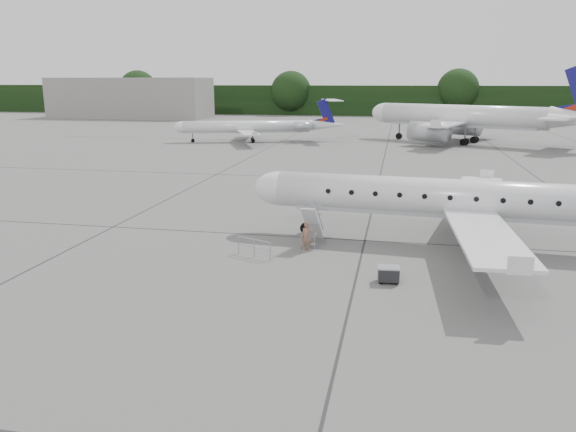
# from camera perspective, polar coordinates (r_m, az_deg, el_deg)

# --- Properties ---
(ground) EXTENTS (320.00, 320.00, 0.00)m
(ground) POSITION_cam_1_polar(r_m,az_deg,el_deg) (27.49, 14.86, -6.90)
(ground) COLOR slate
(ground) RESTS_ON ground
(treeline) EXTENTS (260.00, 4.00, 8.00)m
(treeline) POSITION_cam_1_polar(r_m,az_deg,el_deg) (155.84, 12.20, 11.36)
(treeline) COLOR black
(treeline) RESTS_ON ground
(terminal_building) EXTENTS (40.00, 14.00, 10.00)m
(terminal_building) POSITION_cam_1_polar(r_m,az_deg,el_deg) (151.87, -15.70, 11.49)
(terminal_building) COLOR slate
(terminal_building) RESTS_ON ground
(main_regional_jet) EXTENTS (31.91, 24.17, 7.75)m
(main_regional_jet) POSITION_cam_1_polar(r_m,az_deg,el_deg) (33.71, 18.90, 3.43)
(main_regional_jet) COLOR silver
(main_regional_jet) RESTS_ON ground
(airstair) EXTENTS (1.04, 2.44, 2.43)m
(airstair) POSITION_cam_1_polar(r_m,az_deg,el_deg) (32.78, 2.49, -0.88)
(airstair) COLOR silver
(airstair) RESTS_ON ground
(passenger) EXTENTS (0.64, 0.45, 1.68)m
(passenger) POSITION_cam_1_polar(r_m,az_deg,el_deg) (31.62, 1.92, -2.13)
(passenger) COLOR brown
(passenger) RESTS_ON ground
(safety_railing) EXTENTS (2.05, 0.96, 1.00)m
(safety_railing) POSITION_cam_1_polar(r_m,az_deg,el_deg) (30.70, -3.47, -3.29)
(safety_railing) COLOR #92949A
(safety_railing) RESTS_ON ground
(baggage_cart) EXTENTS (1.04, 0.87, 0.85)m
(baggage_cart) POSITION_cam_1_polar(r_m,az_deg,el_deg) (27.33, 10.18, -5.82)
(baggage_cart) COLOR black
(baggage_cart) RESTS_ON ground
(bg_narrowbody) EXTENTS (39.15, 35.09, 11.56)m
(bg_narrowbody) POSITION_cam_1_polar(r_m,az_deg,el_deg) (89.89, 17.24, 10.73)
(bg_narrowbody) COLOR silver
(bg_narrowbody) RESTS_ON ground
(bg_regional_left) EXTENTS (29.14, 24.45, 6.56)m
(bg_regional_left) POSITION_cam_1_polar(r_m,az_deg,el_deg) (88.53, -4.23, 9.63)
(bg_regional_left) COLOR silver
(bg_regional_left) RESTS_ON ground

